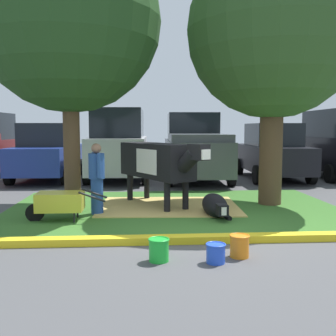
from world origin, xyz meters
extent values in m
plane|color=#4C4C4F|center=(0.00, 0.00, 0.00)|extent=(80.00, 80.00, 0.00)
cube|color=#386B28|center=(-0.25, 1.85, 0.01)|extent=(7.61, 5.12, 0.02)
cube|color=yellow|center=(-0.25, -0.86, 0.06)|extent=(8.81, 0.24, 0.12)
cube|color=tan|center=(-0.38, 2.09, 0.03)|extent=(3.32, 2.56, 0.04)
cylinder|color=brown|center=(-2.60, 2.13, 1.40)|extent=(0.38, 0.38, 2.81)
sphere|color=#23471E|center=(-2.60, 2.13, 4.24)|extent=(4.10, 4.10, 4.10)
cylinder|color=#4C3823|center=(2.09, 2.29, 1.34)|extent=(0.55, 0.55, 2.69)
sphere|color=#2D5123|center=(2.09, 2.29, 4.11)|extent=(4.08, 4.08, 4.08)
cube|color=black|center=(-0.67, 2.29, 1.09)|extent=(1.73, 2.35, 0.80)
cube|color=white|center=(-0.60, 2.16, 1.09)|extent=(1.07, 1.14, 0.56)
cylinder|color=black|center=(-0.02, 1.13, 1.19)|extent=(0.59, 0.71, 0.58)
cube|color=black|center=(0.13, 0.85, 1.37)|extent=(0.44, 0.51, 0.32)
cube|color=white|center=(0.23, 0.68, 1.33)|extent=(0.23, 0.20, 0.20)
cylinder|color=black|center=(-0.04, 1.66, 0.35)|extent=(0.14, 0.14, 0.69)
cylinder|color=black|center=(-0.46, 1.42, 0.35)|extent=(0.14, 0.14, 0.69)
cylinder|color=black|center=(-0.87, 3.17, 0.35)|extent=(0.14, 0.14, 0.69)
cylinder|color=black|center=(-1.30, 2.93, 0.35)|extent=(0.14, 0.14, 0.69)
cylinder|color=black|center=(-1.25, 3.34, 0.84)|extent=(0.06, 0.06, 0.70)
ellipsoid|color=black|center=(0.51, 1.07, 0.24)|extent=(0.54, 1.13, 0.48)
cube|color=black|center=(0.55, 0.47, 0.26)|extent=(0.22, 0.29, 0.22)
cube|color=silver|center=(0.56, 0.35, 0.26)|extent=(0.10, 0.07, 0.16)
cylinder|color=black|center=(0.71, 0.73, 0.06)|extent=(0.12, 0.36, 0.10)
cylinder|color=#23478C|center=(-1.97, 1.40, 0.39)|extent=(0.26, 0.26, 0.78)
cylinder|color=#23478C|center=(-1.97, 1.40, 1.05)|extent=(0.34, 0.34, 0.54)
sphere|color=#8C664C|center=(-1.97, 1.40, 1.43)|extent=(0.21, 0.21, 0.21)
cylinder|color=#23478C|center=(-2.04, 1.61, 1.08)|extent=(0.09, 0.09, 0.51)
cylinder|color=#23478C|center=(-1.89, 1.19, 1.08)|extent=(0.09, 0.09, 0.51)
cube|color=gold|center=(-2.64, 0.84, 0.40)|extent=(0.90, 0.60, 0.36)
cylinder|color=black|center=(-3.14, 0.84, 0.18)|extent=(0.36, 0.10, 0.36)
cylinder|color=black|center=(-2.33, 0.62, 0.12)|extent=(0.04, 0.04, 0.24)
cylinder|color=black|center=(-2.34, 1.06, 0.12)|extent=(0.04, 0.04, 0.24)
cylinder|color=black|center=(-1.98, 0.63, 0.52)|extent=(0.53, 0.04, 0.23)
cylinder|color=black|center=(-1.99, 1.07, 0.52)|extent=(0.53, 0.04, 0.23)
cylinder|color=green|center=(-0.80, -1.73, 0.16)|extent=(0.28, 0.28, 0.31)
torus|color=green|center=(-0.80, -1.73, 0.31)|extent=(0.30, 0.30, 0.02)
cylinder|color=blue|center=(-0.02, -1.86, 0.13)|extent=(0.26, 0.26, 0.26)
torus|color=blue|center=(-0.02, -1.86, 0.26)|extent=(0.28, 0.28, 0.02)
cylinder|color=orange|center=(0.37, -1.63, 0.16)|extent=(0.27, 0.27, 0.31)
torus|color=orange|center=(0.37, -1.63, 0.31)|extent=(0.29, 0.29, 0.02)
cylinder|color=black|center=(-5.91, 9.33, 0.32)|extent=(0.24, 0.65, 0.64)
cube|color=navy|center=(-4.32, 7.52, 0.77)|extent=(1.96, 4.46, 0.90)
cube|color=black|center=(-4.32, 7.52, 1.62)|extent=(1.66, 2.25, 0.80)
cylinder|color=black|center=(-5.17, 8.98, 0.32)|extent=(0.24, 0.65, 0.64)
cylinder|color=black|center=(-3.37, 8.92, 0.32)|extent=(0.24, 0.65, 0.64)
cylinder|color=black|center=(-5.27, 6.12, 0.32)|extent=(0.24, 0.65, 0.64)
cylinder|color=black|center=(-3.47, 6.06, 0.32)|extent=(0.24, 0.65, 0.64)
cube|color=#B7B7BC|center=(-1.78, 7.50, 0.92)|extent=(2.06, 4.66, 1.20)
cube|color=black|center=(-1.78, 7.50, 2.02)|extent=(1.78, 3.26, 1.00)
cylinder|color=black|center=(-2.68, 9.03, 0.32)|extent=(0.24, 0.65, 0.64)
cylinder|color=black|center=(-0.78, 8.96, 0.32)|extent=(0.24, 0.65, 0.64)
cylinder|color=black|center=(-2.78, 6.04, 0.32)|extent=(0.24, 0.65, 0.64)
cylinder|color=black|center=(-0.88, 5.97, 0.32)|extent=(0.24, 0.65, 0.64)
cube|color=#4C5156|center=(0.93, 7.21, 0.87)|extent=(2.19, 5.47, 1.10)
cube|color=black|center=(0.97, 8.16, 1.92)|extent=(1.90, 1.86, 1.00)
cube|color=#4C5156|center=(0.89, 6.00, 1.54)|extent=(1.99, 2.77, 0.24)
cylinder|color=black|center=(0.00, 9.00, 0.32)|extent=(0.24, 0.65, 0.64)
cylinder|color=black|center=(1.99, 8.93, 0.32)|extent=(0.24, 0.65, 0.64)
cylinder|color=black|center=(-0.13, 5.50, 0.32)|extent=(0.24, 0.65, 0.64)
cylinder|color=black|center=(1.87, 5.43, 0.32)|extent=(0.24, 0.65, 0.64)
cube|color=black|center=(3.76, 7.15, 0.77)|extent=(1.96, 4.46, 0.90)
cube|color=black|center=(3.76, 7.15, 1.62)|extent=(1.66, 2.25, 0.80)
cylinder|color=black|center=(2.91, 8.61, 0.32)|extent=(0.24, 0.65, 0.64)
cylinder|color=black|center=(4.71, 8.54, 0.32)|extent=(0.24, 0.65, 0.64)
cylinder|color=black|center=(2.81, 5.75, 0.32)|extent=(0.24, 0.65, 0.64)
cylinder|color=black|center=(4.61, 5.69, 0.32)|extent=(0.24, 0.65, 0.64)
cylinder|color=black|center=(5.49, 8.93, 0.32)|extent=(0.24, 0.65, 0.64)
cylinder|color=black|center=(5.38, 5.95, 0.32)|extent=(0.24, 0.65, 0.64)
camera|label=1|loc=(-1.06, -7.23, 1.85)|focal=43.30mm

